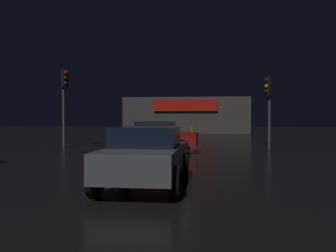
# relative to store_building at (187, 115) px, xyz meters

# --- Properties ---
(ground_plane) EXTENTS (120.00, 120.00, 0.00)m
(ground_plane) POSITION_rel_store_building_xyz_m (0.37, -28.60, -2.06)
(ground_plane) COLOR black
(store_building) EXTENTS (14.32, 6.77, 4.10)m
(store_building) POSITION_rel_store_building_xyz_m (0.00, 0.00, 0.00)
(store_building) COLOR #4C4742
(store_building) RESTS_ON ground
(traffic_signal_opposite) EXTENTS (0.42, 0.43, 4.00)m
(traffic_signal_opposite) POSITION_rel_store_building_xyz_m (5.82, -22.47, 0.86)
(traffic_signal_opposite) COLOR #595B60
(traffic_signal_opposite) RESTS_ON ground
(traffic_signal_cross_left) EXTENTS (0.43, 0.41, 4.48)m
(traffic_signal_cross_left) POSITION_rel_store_building_xyz_m (-5.75, -23.32, 1.16)
(traffic_signal_cross_left) COLOR #595B60
(traffic_signal_cross_left) RESTS_ON ground
(car_near) EXTENTS (3.98, 1.99, 1.53)m
(car_near) POSITION_rel_store_building_xyz_m (-0.04, -25.84, -1.27)
(car_near) COLOR #A51414
(car_near) RESTS_ON ground
(car_crossing) EXTENTS (1.95, 3.89, 1.46)m
(car_crossing) POSITION_rel_store_building_xyz_m (0.92, -34.51, -1.29)
(car_crossing) COLOR slate
(car_crossing) RESTS_ON ground
(bollard_kerb_a) EXTENTS (0.10, 0.10, 1.15)m
(bollard_kerb_a) POSITION_rel_store_building_xyz_m (1.45, -20.27, -1.48)
(bollard_kerb_a) COLOR gold
(bollard_kerb_a) RESTS_ON ground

